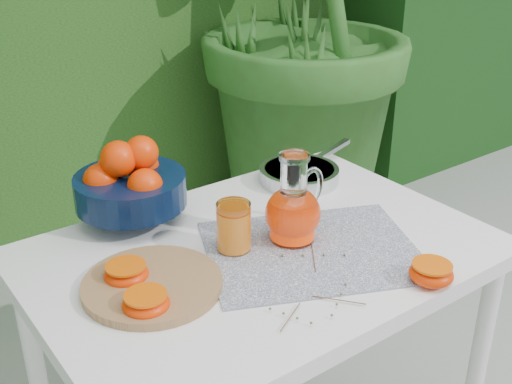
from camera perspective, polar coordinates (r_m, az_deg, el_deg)
potted_plant_right at (r=2.83m, az=2.15°, el=16.40°), size 2.86×2.86×2.05m
white_table at (r=1.47m, az=0.47°, el=-7.73°), size 1.00×0.70×0.75m
placemat at (r=1.42m, az=4.98°, el=-5.20°), size 0.56×0.51×0.00m
cutting_board at (r=1.30m, az=-9.20°, el=-8.13°), size 0.37×0.37×0.02m
fruit_bowl at (r=1.53m, az=-11.20°, el=0.78°), size 0.29×0.29×0.21m
juice_pitcher at (r=1.42m, az=3.36°, el=-1.63°), size 0.19×0.15×0.21m
juice_tumbler at (r=1.39m, az=-1.99°, el=-3.19°), size 0.09×0.09×0.11m
saute_pan at (r=1.74m, az=3.92°, el=1.66°), size 0.39×0.27×0.04m
orange_halves at (r=1.27m, az=-1.72°, el=-8.09°), size 0.63×0.47×0.04m
thyme_sprigs at (r=1.29m, az=5.25°, el=-8.43°), size 0.28×0.24×0.01m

